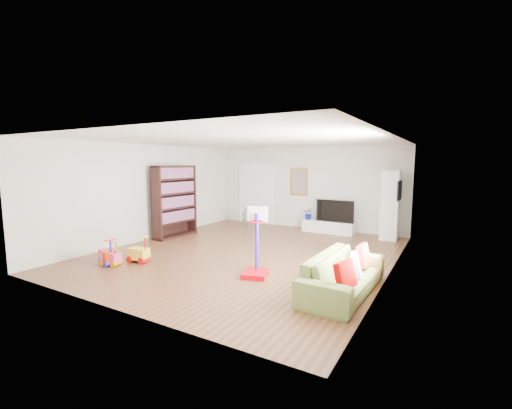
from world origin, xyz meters
The scene contains 25 objects.
floor centered at (0.00, 0.00, 0.00)m, with size 6.50×7.50×0.00m, color brown.
ceiling centered at (0.00, 0.00, 2.70)m, with size 6.50×7.50×0.00m, color white.
wall_back centered at (0.00, 3.75, 1.35)m, with size 6.50×0.00×2.70m, color silver.
wall_front centered at (0.00, -3.75, 1.35)m, with size 6.50×0.00×2.70m, color silver.
wall_left centered at (-3.25, 0.00, 1.35)m, with size 0.00×7.50×2.70m, color silver.
wall_right centered at (3.25, 0.00, 1.35)m, with size 0.00×7.50×2.70m, color silver.
navy_accent centered at (3.23, 1.40, 1.85)m, with size 0.01×3.20×1.70m, color black.
olive_wainscot centered at (3.23, 1.40, 0.50)m, with size 0.01×3.20×1.00m, color brown.
doorway centered at (-1.90, 3.71, 1.05)m, with size 1.45×0.06×2.10m, color white.
painting_back centered at (-0.25, 3.71, 1.55)m, with size 0.62×0.06×0.92m, color gold.
artwork_right centered at (3.17, 1.60, 1.55)m, with size 0.04×0.56×0.46m, color #7F3F8C.
media_console centered at (0.93, 3.29, 0.19)m, with size 1.61×0.40×0.38m, color silver.
tall_cabinet centered at (2.73, 3.26, 0.99)m, with size 0.46×0.46×1.98m, color white.
bookshelf centered at (-2.84, 0.52, 1.05)m, with size 0.38×1.44×2.10m, color black.
sofa centered at (2.73, -1.33, 0.32)m, with size 2.22×0.87×0.65m, color olive.
basketball_hoop centered at (1.02, -1.39, 0.68)m, with size 0.47×0.57×1.36m, color #C3010F.
ride_on_yellow centered at (-1.70, -1.86, 0.30)m, with size 0.45×0.28×0.59m, color yellow.
ride_on_orange centered at (-2.13, -2.32, 0.29)m, with size 0.44×0.27×0.58m, color red.
ride_on_pink centered at (-2.04, -2.33, 0.26)m, with size 0.40×0.25×0.53m, color #E6448E.
child centered at (-1.73, 2.69, 0.36)m, with size 0.27×0.17×0.73m, color slate.
tv centered at (1.16, 3.34, 0.71)m, with size 1.18×0.16×0.68m, color black.
vase_plant centered at (0.30, 3.26, 0.57)m, with size 0.35×0.30×0.39m, color #07119B.
pillow_left centered at (2.92, -1.94, 0.51)m, with size 0.11×0.41×0.41m, color #AC0300.
pillow_center centered at (2.92, -1.31, 0.51)m, with size 0.10×0.37×0.37m, color white.
pillow_right centered at (2.91, -0.69, 0.51)m, with size 0.11×0.40×0.40m, color red.
Camera 1 is at (4.25, -6.94, 2.21)m, focal length 24.00 mm.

